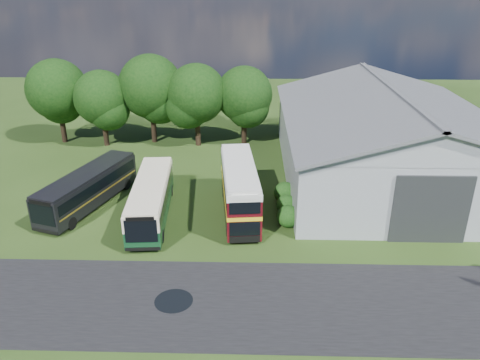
{
  "coord_description": "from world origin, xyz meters",
  "views": [
    {
      "loc": [
        2.85,
        -24.51,
        17.0
      ],
      "look_at": [
        1.99,
        8.0,
        2.77
      ],
      "focal_mm": 35.0,
      "sensor_mm": 36.0,
      "label": 1
    }
  ],
  "objects_px": {
    "bus_green_single": "(151,199)",
    "bus_maroon_double": "(239,190)",
    "storage_shed": "(387,132)",
    "bus_dark_single": "(88,188)"
  },
  "relations": [
    {
      "from": "bus_green_single",
      "to": "bus_dark_single",
      "type": "distance_m",
      "value": 5.72
    },
    {
      "from": "bus_green_single",
      "to": "bus_dark_single",
      "type": "relative_size",
      "value": 1.01
    },
    {
      "from": "storage_shed",
      "to": "bus_green_single",
      "type": "distance_m",
      "value": 21.79
    },
    {
      "from": "storage_shed",
      "to": "bus_green_single",
      "type": "relative_size",
      "value": 2.3
    },
    {
      "from": "storage_shed",
      "to": "bus_green_single",
      "type": "xyz_separation_m",
      "value": [
        -19.7,
        -8.93,
        -2.61
      ]
    },
    {
      "from": "bus_maroon_double",
      "to": "bus_green_single",
      "type": "bearing_deg",
      "value": -179.58
    },
    {
      "from": "storage_shed",
      "to": "bus_maroon_double",
      "type": "distance_m",
      "value": 15.55
    },
    {
      "from": "storage_shed",
      "to": "bus_dark_single",
      "type": "bearing_deg",
      "value": -164.26
    },
    {
      "from": "bus_dark_single",
      "to": "storage_shed",
      "type": "bearing_deg",
      "value": 33.65
    },
    {
      "from": "bus_green_single",
      "to": "bus_maroon_double",
      "type": "relative_size",
      "value": 1.1
    }
  ]
}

